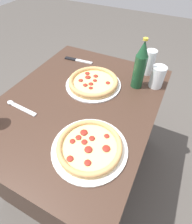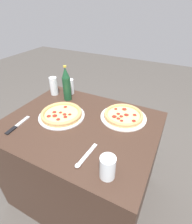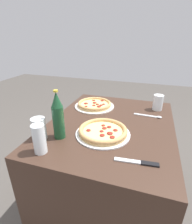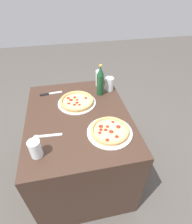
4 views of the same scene
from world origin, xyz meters
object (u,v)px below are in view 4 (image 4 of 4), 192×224
Objects in this scene: pizza_salami at (110,131)px; glass_orange_juice at (99,78)px; pizza_margherita at (77,101)px; spoon at (45,136)px; glass_mango_juice at (109,85)px; knife at (50,94)px; glass_water at (36,149)px; beer_bottle at (100,81)px.

glass_orange_juice is at bearing 174.18° from pizza_salami.
pizza_margherita is 0.42m from spoon.
glass_orange_juice reaches higher than glass_mango_juice.
knife is 1.05× the size of spoon.
glass_orange_juice is 1.22× the size of glass_mango_juice.
pizza_margherita reaches higher than knife.
glass_water is 0.58× the size of knife.
knife is (0.06, -0.46, -0.07)m from glass_orange_juice.
glass_mango_juice is at bearing 129.79° from spoon.
glass_orange_juice reaches higher than pizza_margherita.
beer_bottle is (0.05, -0.10, 0.08)m from glass_mango_juice.
spoon is (0.43, -0.48, -0.13)m from beer_bottle.
beer_bottle is (-0.49, 0.04, 0.11)m from pizza_salami.
glass_mango_juice is at bearing 135.48° from glass_water.
spoon is at bearing -40.70° from glass_orange_juice.
beer_bottle is 1.44× the size of spoon.
knife is at bearing 173.47° from glass_water.
pizza_salami is 0.70m from knife.
beer_bottle reaches higher than pizza_salami.
glass_orange_juice is 0.78× the size of spoon.
glass_water reaches higher than spoon.
glass_mango_juice reaches higher than pizza_margherita.
pizza_margherita is 1.01× the size of pizza_salami.
glass_water is (0.47, -0.30, 0.03)m from pizza_margherita.
pizza_salami is at bearing 34.91° from knife.
glass_orange_juice is at bearing -144.26° from glass_mango_juice.
glass_orange_juice is 0.13m from glass_mango_juice.
spoon is (0.58, -0.50, -0.07)m from glass_orange_juice.
glass_water is 0.78m from beer_bottle.
pizza_margherita is 2.71× the size of glass_water.
glass_mango_juice reaches higher than knife.
beer_bottle is (-0.10, 0.22, 0.11)m from pizza_margherita.
pizza_salami is at bearing -5.82° from glass_orange_juice.
glass_orange_juice is at bearing 171.75° from beer_bottle.
spoon is (-0.15, 0.04, -0.05)m from glass_water.
glass_orange_juice is 1.28× the size of glass_water.
glass_water is 0.42× the size of beer_bottle.
spoon is (0.48, -0.57, -0.05)m from glass_mango_juice.
glass_mango_juice is at bearing 165.36° from pizza_salami.
beer_bottle reaches higher than glass_orange_juice.
glass_mango_juice is at bearing 115.16° from pizza_margherita.
glass_orange_juice is 0.91m from glass_water.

